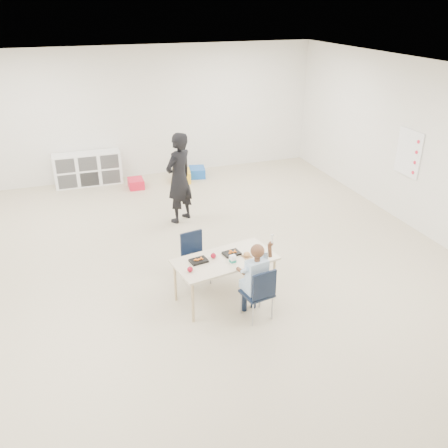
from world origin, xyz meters
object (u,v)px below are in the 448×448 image
object	(u,v)px
table	(225,278)
cubby_shelf	(88,169)
adult	(179,178)
chair_near	(257,292)
child	(257,278)

from	to	relation	value
table	cubby_shelf	distance (m)	5.22
table	adult	distance (m)	2.65
chair_near	table	bearing A→B (deg)	105.26
table	cubby_shelf	world-z (taller)	cubby_shelf
cubby_shelf	adult	xyz separation A→B (m)	(1.41, -2.43, 0.46)
table	adult	xyz separation A→B (m)	(0.05, 2.60, 0.50)
chair_near	adult	distance (m)	3.16
table	chair_near	size ratio (longest dim) A/B	1.95
chair_near	child	world-z (taller)	child
chair_near	cubby_shelf	size ratio (longest dim) A/B	0.52
table	adult	size ratio (longest dim) A/B	0.87
chair_near	child	size ratio (longest dim) A/B	0.63
table	adult	world-z (taller)	adult
adult	chair_near	bearing A→B (deg)	58.71
table	chair_near	distance (m)	0.57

